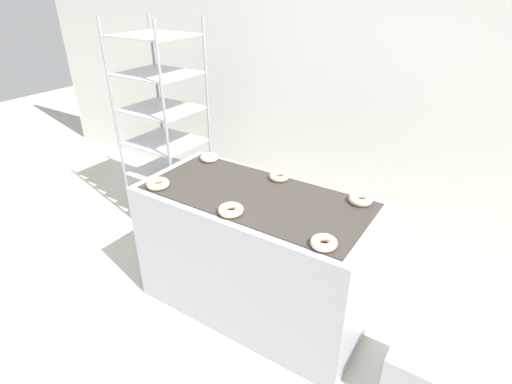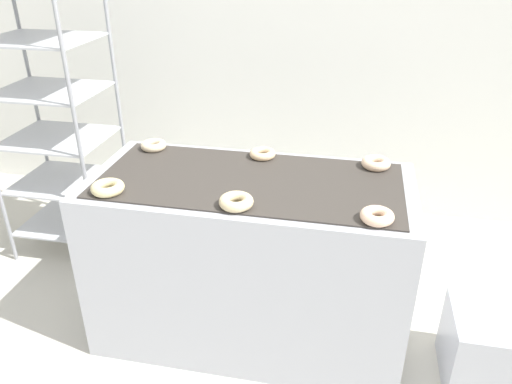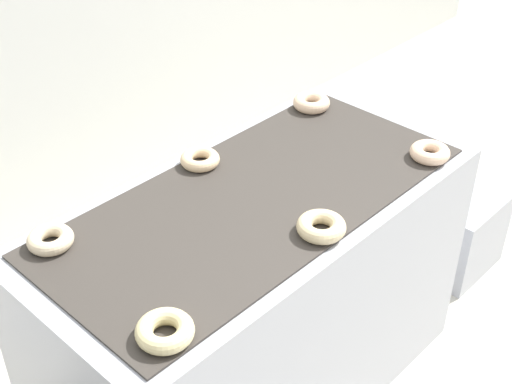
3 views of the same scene
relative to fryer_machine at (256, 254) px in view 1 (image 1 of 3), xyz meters
name	(u,v)px [view 1 (image 1 of 3)]	position (x,y,z in m)	size (l,w,h in m)	color
ground_plane	(201,364)	(0.00, -0.62, -0.45)	(14.00, 14.00, 0.00)	beige
wall_back	(353,71)	(0.00, 1.51, 0.95)	(8.00, 0.05, 2.80)	silver
fryer_machine	(256,254)	(0.00, 0.00, 0.00)	(1.53, 0.73, 0.90)	#A8AAB2
baking_rack_cart	(163,126)	(-1.36, 0.58, 0.48)	(0.63, 0.55, 1.84)	gray
glaze_bin	(425,375)	(1.17, -0.12, -0.26)	(0.38, 0.39, 0.38)	#A8AAB2
donut_near_left	(158,184)	(-0.59, -0.25, 0.47)	(0.15, 0.15, 0.05)	beige
donut_near_center	(230,210)	(0.00, -0.26, 0.47)	(0.15, 0.15, 0.05)	beige
donut_near_right	(324,243)	(0.58, -0.27, 0.47)	(0.14, 0.14, 0.04)	beige
donut_far_left	(209,158)	(-0.58, 0.26, 0.47)	(0.13, 0.13, 0.04)	beige
donut_far_center	(279,176)	(0.01, 0.27, 0.47)	(0.13, 0.13, 0.04)	beige
donut_far_right	(361,199)	(0.58, 0.26, 0.47)	(0.14, 0.14, 0.05)	beige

